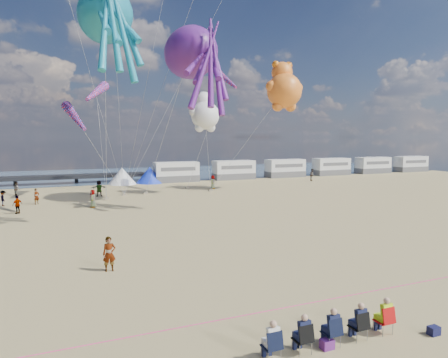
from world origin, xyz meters
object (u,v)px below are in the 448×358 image
motorhome_3 (331,167)px  sandbag_e (124,195)px  beachgoer_6 (93,199)px  motorhome_0 (176,172)px  tent_blue (150,175)px  standing_person (109,254)px  kite_octopus_purple (190,53)px  cooler_purple (327,344)px  windsock_right (75,117)px  beachgoer_3 (18,205)px  sandbag_d (187,188)px  sandbag_b (146,193)px  spectator_row (331,326)px  sandbag_a (107,199)px  sandbag_c (210,190)px  motorhome_5 (411,164)px  kite_octopus_teal (105,15)px  beachgoer_2 (3,198)px  motorhome_4 (373,165)px  beachgoer_5 (37,196)px  motorhome_1 (234,170)px  kite_teddy_orange (284,91)px  windsock_mid (225,79)px  motorhome_2 (285,168)px  beachgoer_1 (312,175)px  beachgoer_7 (17,189)px  beachgoer_0 (213,182)px  tent_white (122,176)px  windsock_left (96,92)px

motorhome_3 → sandbag_e: bearing=-163.1°
beachgoer_6 → motorhome_0: bearing=122.9°
tent_blue → standing_person: (-10.13, -37.80, -0.32)m
kite_octopus_purple → motorhome_0: bearing=99.9°
cooler_purple → windsock_right: size_ratio=0.09×
beachgoer_3 → beachgoer_6: beachgoer_6 is taller
motorhome_0 → sandbag_d: 8.45m
sandbag_b → spectator_row: bearing=-92.3°
sandbag_a → sandbag_c: (12.72, 1.94, 0.00)m
motorhome_5 → kite_octopus_teal: size_ratio=0.60×
motorhome_0 → beachgoer_2: bearing=-146.7°
motorhome_4 → beachgoer_5: bearing=-165.9°
beachgoer_5 → beachgoer_6: bearing=-79.4°
motorhome_1 → spectator_row: 51.26m
motorhome_5 → sandbag_a: size_ratio=13.20×
standing_person → kite_teddy_orange: (24.21, 23.61, 11.59)m
motorhome_5 → windsock_mid: 47.40m
motorhome_2 → sandbag_d: bearing=-157.3°
motorhome_5 → kite_octopus_purple: bearing=-160.5°
kite_teddy_orange → windsock_right: bearing=173.8°
sandbag_a → kite_octopus_teal: kite_octopus_teal is taller
sandbag_d → windsock_mid: 14.74m
beachgoer_1 → kite_octopus_purple: 29.36m
beachgoer_6 → windsock_right: bearing=-54.2°
motorhome_0 → sandbag_d: motorhome_0 is taller
beachgoer_6 → beachgoer_7: bearing=-167.2°
kite_octopus_teal → windsock_right: kite_octopus_teal is taller
beachgoer_1 → windsock_right: (-34.50, -13.53, 7.55)m
spectator_row → sandbag_c: 37.32m
motorhome_4 → standing_person: size_ratio=3.75×
beachgoer_0 → beachgoer_6: (-15.61, -8.56, -0.03)m
tent_white → sandbag_e: (-1.45, -11.53, -1.09)m
windsock_right → sandbag_d: bearing=23.0°
beachgoer_0 → sandbag_c: (-1.17, -2.24, -0.78)m
kite_octopus_teal → windsock_left: (0.02, 10.47, -5.31)m
motorhome_1 → motorhome_2: same height
motorhome_3 → beachgoer_7: 49.87m
beachgoer_6 → sandbag_d: (12.57, 9.95, -0.75)m
cooler_purple → kite_octopus_teal: size_ratio=0.04×
motorhome_0 → windsock_mid: windsock_mid is taller
tent_white → cooler_purple: bearing=-90.7°
spectator_row → beachgoer_2: size_ratio=3.99×
tent_white → kite_octopus_teal: kite_octopus_teal is taller
tent_white → sandbag_e: tent_white is taller
beachgoer_6 → beachgoer_7: beachgoer_6 is taller
sandbag_c → kite_octopus_purple: kite_octopus_purple is taller
beachgoer_5 → cooler_purple: bearing=-114.6°
beachgoer_7 → kite_teddy_orange: 33.85m
beachgoer_6 → kite_octopus_teal: (1.20, -3.88, 16.06)m
sandbag_a → beachgoer_3: bearing=-147.3°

